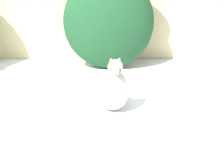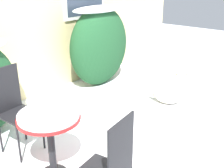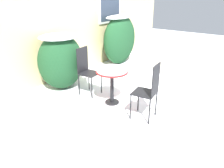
# 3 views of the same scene
# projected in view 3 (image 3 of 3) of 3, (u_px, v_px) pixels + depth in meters

# --- Properties ---
(ground_plane) EXTENTS (16.00, 16.00, 0.00)m
(ground_plane) POSITION_uv_depth(u_px,v_px,m) (155.00, 85.00, 5.25)
(ground_plane) COLOR white
(house_wall) EXTENTS (8.00, 0.10, 3.23)m
(house_wall) POSITION_uv_depth(u_px,v_px,m) (86.00, 10.00, 5.87)
(house_wall) COLOR #D1BC84
(house_wall) RESTS_ON ground_plane
(shrub_left) EXTENTS (1.05, 0.94, 1.25)m
(shrub_left) POSITION_uv_depth(u_px,v_px,m) (61.00, 60.00, 4.91)
(shrub_left) COLOR #194223
(shrub_left) RESTS_ON ground_plane
(shrub_middle) EXTENTS (1.39, 0.63, 1.46)m
(shrub_middle) POSITION_uv_depth(u_px,v_px,m) (120.00, 39.00, 6.62)
(shrub_middle) COLOR #194223
(shrub_middle) RESTS_ON ground_plane
(patio_table) EXTENTS (0.62, 0.62, 0.73)m
(patio_table) POSITION_uv_depth(u_px,v_px,m) (112.00, 75.00, 4.19)
(patio_table) COLOR black
(patio_table) RESTS_ON ground_plane
(patio_chair_near_table) EXTENTS (0.41, 0.41, 1.02)m
(patio_chair_near_table) POSITION_uv_depth(u_px,v_px,m) (87.00, 69.00, 4.64)
(patio_chair_near_table) COLOR black
(patio_chair_near_table) RESTS_ON ground_plane
(patio_chair_far_side) EXTENTS (0.43, 0.43, 1.02)m
(patio_chair_far_side) POSITION_uv_depth(u_px,v_px,m) (149.00, 89.00, 3.68)
(patio_chair_far_side) COLOR black
(patio_chair_far_side) RESTS_ON ground_plane
(dog) EXTENTS (0.46, 0.70, 0.68)m
(dog) POSITION_uv_depth(u_px,v_px,m) (165.00, 64.00, 6.04)
(dog) COLOR beige
(dog) RESTS_ON ground_plane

